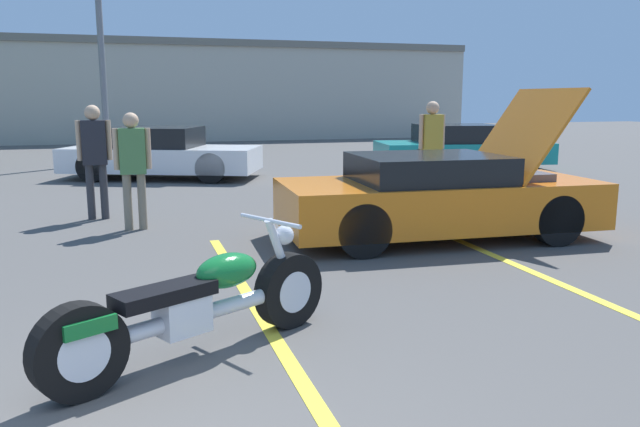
{
  "coord_description": "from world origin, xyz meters",
  "views": [
    {
      "loc": [
        0.23,
        -2.35,
        1.88
      ],
      "look_at": [
        1.94,
        3.23,
        0.8
      ],
      "focal_mm": 35.0,
      "sensor_mm": 36.0,
      "label": 1
    }
  ],
  "objects_px": {
    "show_car_hood_open": "(440,196)",
    "parked_car_right_row": "(461,148)",
    "light_pole": "(101,5)",
    "spectator_midground": "(95,152)",
    "motorcycle": "(197,307)",
    "spectator_near_motorcycle": "(133,161)",
    "parked_car_mid_row": "(161,154)",
    "spectator_by_show_car": "(432,141)"
  },
  "relations": [
    {
      "from": "spectator_by_show_car",
      "to": "motorcycle",
      "type": "bearing_deg",
      "value": -129.26
    },
    {
      "from": "show_car_hood_open",
      "to": "spectator_midground",
      "type": "bearing_deg",
      "value": 151.25
    },
    {
      "from": "light_pole",
      "to": "spectator_by_show_car",
      "type": "xyz_separation_m",
      "value": [
        5.9,
        -8.83,
        -3.37
      ]
    },
    {
      "from": "show_car_hood_open",
      "to": "spectator_midground",
      "type": "distance_m",
      "value": 5.32
    },
    {
      "from": "spectator_near_motorcycle",
      "to": "parked_car_mid_row",
      "type": "bearing_deg",
      "value": 83.58
    },
    {
      "from": "show_car_hood_open",
      "to": "spectator_near_motorcycle",
      "type": "distance_m",
      "value": 4.35
    },
    {
      "from": "parked_car_right_row",
      "to": "spectator_midground",
      "type": "bearing_deg",
      "value": -143.01
    },
    {
      "from": "light_pole",
      "to": "motorcycle",
      "type": "relative_size",
      "value": 3.71
    },
    {
      "from": "motorcycle",
      "to": "parked_car_right_row",
      "type": "height_order",
      "value": "parked_car_right_row"
    },
    {
      "from": "parked_car_mid_row",
      "to": "spectator_near_motorcycle",
      "type": "xyz_separation_m",
      "value": [
        -0.67,
        -5.99,
        0.42
      ]
    },
    {
      "from": "light_pole",
      "to": "parked_car_right_row",
      "type": "bearing_deg",
      "value": -25.35
    },
    {
      "from": "spectator_by_show_car",
      "to": "light_pole",
      "type": "bearing_deg",
      "value": 123.75
    },
    {
      "from": "motorcycle",
      "to": "show_car_hood_open",
      "type": "xyz_separation_m",
      "value": [
        3.58,
        3.07,
        0.19
      ]
    },
    {
      "from": "show_car_hood_open",
      "to": "parked_car_right_row",
      "type": "relative_size",
      "value": 0.91
    },
    {
      "from": "show_car_hood_open",
      "to": "parked_car_mid_row",
      "type": "xyz_separation_m",
      "value": [
        -3.27,
        7.77,
        0.0
      ]
    },
    {
      "from": "motorcycle",
      "to": "spectator_near_motorcycle",
      "type": "relative_size",
      "value": 1.31
    },
    {
      "from": "parked_car_right_row",
      "to": "motorcycle",
      "type": "bearing_deg",
      "value": -118.08
    },
    {
      "from": "spectator_near_motorcycle",
      "to": "spectator_by_show_car",
      "type": "bearing_deg",
      "value": 12.8
    },
    {
      "from": "show_car_hood_open",
      "to": "parked_car_right_row",
      "type": "xyz_separation_m",
      "value": [
        4.58,
        7.52,
        -0.01
      ]
    },
    {
      "from": "spectator_by_show_car",
      "to": "parked_car_right_row",
      "type": "bearing_deg",
      "value": 54.73
    },
    {
      "from": "spectator_by_show_car",
      "to": "spectator_midground",
      "type": "height_order",
      "value": "spectator_by_show_car"
    },
    {
      "from": "parked_car_mid_row",
      "to": "spectator_by_show_car",
      "type": "xyz_separation_m",
      "value": [
        4.66,
        -4.78,
        0.52
      ]
    },
    {
      "from": "motorcycle",
      "to": "spectator_midground",
      "type": "height_order",
      "value": "spectator_midground"
    },
    {
      "from": "spectator_near_motorcycle",
      "to": "show_car_hood_open",
      "type": "bearing_deg",
      "value": -24.34
    },
    {
      "from": "light_pole",
      "to": "motorcycle",
      "type": "height_order",
      "value": "light_pole"
    },
    {
      "from": "show_car_hood_open",
      "to": "spectator_near_motorcycle",
      "type": "xyz_separation_m",
      "value": [
        -3.95,
        1.78,
        0.42
      ]
    },
    {
      "from": "light_pole",
      "to": "motorcycle",
      "type": "bearing_deg",
      "value": -86.39
    },
    {
      "from": "light_pole",
      "to": "spectator_midground",
      "type": "bearing_deg",
      "value": -89.89
    },
    {
      "from": "light_pole",
      "to": "spectator_midground",
      "type": "height_order",
      "value": "light_pole"
    },
    {
      "from": "parked_car_right_row",
      "to": "light_pole",
      "type": "bearing_deg",
      "value": 164.18
    },
    {
      "from": "spectator_midground",
      "to": "show_car_hood_open",
      "type": "bearing_deg",
      "value": -31.88
    },
    {
      "from": "light_pole",
      "to": "spectator_near_motorcycle",
      "type": "bearing_deg",
      "value": -86.75
    },
    {
      "from": "motorcycle",
      "to": "parked_car_right_row",
      "type": "xyz_separation_m",
      "value": [
        8.16,
        10.59,
        0.18
      ]
    },
    {
      "from": "spectator_midground",
      "to": "parked_car_right_row",
      "type": "bearing_deg",
      "value": 27.46
    },
    {
      "from": "parked_car_mid_row",
      "to": "spectator_near_motorcycle",
      "type": "bearing_deg",
      "value": -73.76
    },
    {
      "from": "motorcycle",
      "to": "parked_car_right_row",
      "type": "bearing_deg",
      "value": 23.99
    },
    {
      "from": "spectator_near_motorcycle",
      "to": "light_pole",
      "type": "bearing_deg",
      "value": 93.25
    },
    {
      "from": "motorcycle",
      "to": "spectator_near_motorcycle",
      "type": "distance_m",
      "value": 4.91
    },
    {
      "from": "motorcycle",
      "to": "spectator_midground",
      "type": "xyz_separation_m",
      "value": [
        -0.92,
        5.87,
        0.68
      ]
    },
    {
      "from": "spectator_midground",
      "to": "parked_car_mid_row",
      "type": "bearing_deg",
      "value": 76.13
    },
    {
      "from": "parked_car_mid_row",
      "to": "parked_car_right_row",
      "type": "bearing_deg",
      "value": 20.81
    },
    {
      "from": "parked_car_mid_row",
      "to": "spectator_by_show_car",
      "type": "height_order",
      "value": "spectator_by_show_car"
    }
  ]
}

